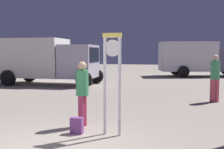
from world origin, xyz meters
TOP-DOWN VIEW (x-y plane):
  - standing_clock at (1.01, 1.54)m, footprint 0.44×0.12m
  - person_near_clock at (0.10, 2.05)m, footprint 0.32×0.32m
  - backpack at (0.18, 1.44)m, footprint 0.29×0.20m
  - person_distant at (3.88, 6.56)m, footprint 0.35×0.35m
  - box_truck_near at (-5.55, 10.44)m, footprint 6.64×2.68m
  - box_truck_far at (4.01, 18.55)m, footprint 6.81×4.02m

SIDE VIEW (x-z plane):
  - backpack at x=0.18m, z-range 0.00..0.38m
  - person_near_clock at x=0.10m, z-range 0.10..1.78m
  - person_distant at x=3.88m, z-range 0.11..1.94m
  - standing_clock at x=1.01m, z-range 0.24..2.59m
  - box_truck_near at x=-5.55m, z-range 0.15..2.90m
  - box_truck_far at x=4.01m, z-range 0.14..2.93m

